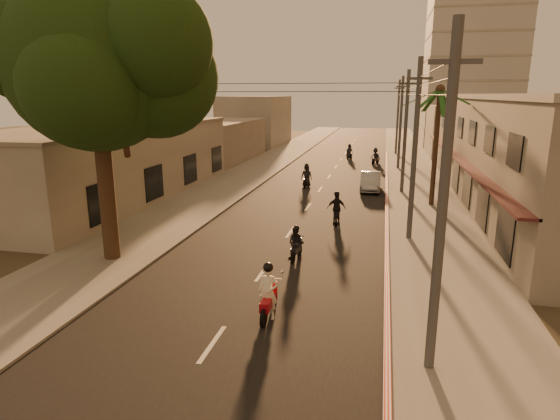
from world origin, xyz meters
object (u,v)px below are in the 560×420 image
at_px(scooter_red, 268,294).
at_px(scooter_far_b, 375,157).
at_px(scooter_mid_b, 336,209).
at_px(scooter_far_c, 349,152).
at_px(palm_tree, 440,96).
at_px(scooter_mid_a, 296,244).
at_px(broadleaf_tree, 106,64).
at_px(parked_car, 370,181).
at_px(scooter_far_a, 307,177).

bearing_deg(scooter_red, scooter_far_b, 86.36).
height_order(scooter_mid_b, scooter_far_c, scooter_mid_b).
distance_m(palm_tree, scooter_mid_a, 15.40).
bearing_deg(scooter_mid_b, scooter_red, -100.37).
xyz_separation_m(palm_tree, scooter_mid_a, (-6.91, -12.18, -6.42)).
distance_m(broadleaf_tree, parked_car, 22.51).
xyz_separation_m(palm_tree, parked_car, (-4.15, 4.50, -6.44)).
relative_size(scooter_mid_a, scooter_far_a, 0.84).
bearing_deg(scooter_red, scooter_far_c, 91.03).
height_order(palm_tree, parked_car, palm_tree).
relative_size(broadleaf_tree, scooter_far_c, 6.91).
bearing_deg(scooter_far_a, scooter_mid_b, -70.76).
xyz_separation_m(scooter_mid_a, scooter_far_b, (2.81, 30.86, 0.10)).
height_order(palm_tree, scooter_mid_a, palm_tree).
bearing_deg(scooter_far_b, scooter_red, -72.85).
bearing_deg(parked_car, broadleaf_tree, -120.72).
bearing_deg(scooter_mid_a, scooter_far_b, 90.16).
bearing_deg(scooter_far_c, scooter_far_b, -76.19).
relative_size(broadleaf_tree, palm_tree, 1.48).
distance_m(broadleaf_tree, scooter_mid_b, 14.24).
height_order(scooter_mid_a, parked_car, scooter_mid_a).
bearing_deg(palm_tree, scooter_far_c, 107.48).
xyz_separation_m(broadleaf_tree, palm_tree, (14.61, 13.86, -1.33)).
xyz_separation_m(palm_tree, scooter_far_c, (-7.13, 22.63, -6.35)).
height_order(broadleaf_tree, scooter_far_a, broadleaf_tree).
distance_m(scooter_red, scooter_far_b, 36.75).
xyz_separation_m(scooter_mid_a, scooter_far_a, (-2.31, 16.94, 0.13)).
distance_m(parked_car, scooter_far_c, 18.37).
bearing_deg(scooter_mid_b, scooter_mid_a, -105.73).
bearing_deg(scooter_red, palm_tree, 69.90).
height_order(scooter_mid_b, scooter_far_a, scooter_far_a).
xyz_separation_m(scooter_red, parked_car, (2.61, 22.47, -0.15)).
bearing_deg(scooter_far_a, scooter_far_b, 70.80).
relative_size(scooter_mid_b, scooter_far_a, 1.00).
bearing_deg(palm_tree, parked_car, 132.71).
xyz_separation_m(scooter_far_a, scooter_far_c, (2.09, 17.86, -0.06)).
bearing_deg(scooter_far_b, scooter_far_c, 148.82).
height_order(palm_tree, scooter_mid_b, palm_tree).
bearing_deg(parked_car, palm_tree, -48.33).
relative_size(palm_tree, scooter_far_b, 4.55).
bearing_deg(scooter_mid_b, scooter_far_b, 80.36).
bearing_deg(parked_car, scooter_far_a, 175.93).
bearing_deg(broadleaf_tree, scooter_mid_b, 42.67).
distance_m(scooter_red, parked_car, 22.62).
distance_m(scooter_far_b, scooter_far_c, 4.97).
height_order(scooter_far_a, scooter_far_c, scooter_far_a).
bearing_deg(palm_tree, scooter_mid_a, -119.57).
bearing_deg(scooter_far_c, scooter_red, -113.19).
relative_size(scooter_mid_a, scooter_far_c, 0.94).
bearing_deg(broadleaf_tree, scooter_far_b, 72.09).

